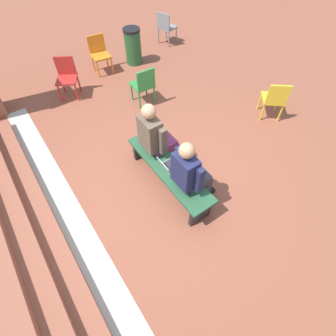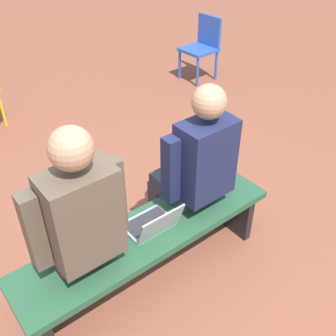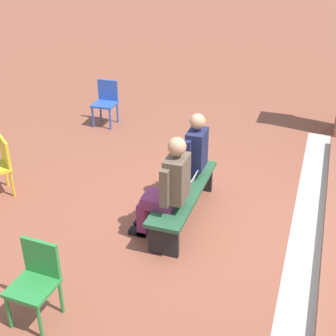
# 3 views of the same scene
# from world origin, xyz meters

# --- Properties ---
(ground_plane) EXTENTS (60.00, 60.00, 0.00)m
(ground_plane) POSITION_xyz_m (0.00, 0.00, 0.00)
(ground_plane) COLOR brown
(concrete_strip) EXTENTS (6.91, 0.40, 0.01)m
(concrete_strip) POSITION_xyz_m (-0.01, 1.40, 0.00)
(concrete_strip) COLOR #B7B2A8
(concrete_strip) RESTS_ON ground
(brick_steps) EXTENTS (6.11, 0.90, 0.45)m
(brick_steps) POSITION_xyz_m (-0.01, 2.15, 0.17)
(brick_steps) COLOR #93513D
(brick_steps) RESTS_ON ground
(bench) EXTENTS (1.80, 0.44, 0.45)m
(bench) POSITION_xyz_m (-0.01, -0.19, 0.35)
(bench) COLOR #285638
(bench) RESTS_ON ground
(person_student) EXTENTS (0.54, 0.68, 1.34)m
(person_student) POSITION_xyz_m (-0.44, -0.26, 0.72)
(person_student) COLOR #383842
(person_student) RESTS_ON ground
(person_adult) EXTENTS (0.56, 0.71, 1.38)m
(person_adult) POSITION_xyz_m (0.43, -0.26, 0.73)
(person_adult) COLOR #7F2D5B
(person_adult) RESTS_ON ground
(laptop) EXTENTS (0.32, 0.29, 0.21)m
(laptop) POSITION_xyz_m (-0.04, -0.18, 0.50)
(laptop) COLOR #9EA0A5
(laptop) RESTS_ON bench
(plastic_chair_far_right) EXTENTS (0.59, 0.59, 0.84)m
(plastic_chair_far_right) POSITION_xyz_m (0.20, -2.88, 0.48)
(plastic_chair_far_right) COLOR gold
(plastic_chair_far_right) RESTS_ON ground
(plastic_chair_mid_courtyard) EXTENTS (0.44, 0.44, 0.84)m
(plastic_chair_mid_courtyard) POSITION_xyz_m (2.10, -1.04, 0.48)
(plastic_chair_mid_courtyard) COLOR #2D893D
(plastic_chair_mid_courtyard) RESTS_ON ground
(plastic_chair_far_left) EXTENTS (0.57, 0.57, 0.84)m
(plastic_chair_far_left) POSITION_xyz_m (3.34, 0.15, 0.48)
(plastic_chair_far_left) COLOR red
(plastic_chair_far_left) RESTS_ON ground
(plastic_chair_near_bench_right) EXTENTS (0.53, 0.53, 0.84)m
(plastic_chair_near_bench_right) POSITION_xyz_m (4.10, -2.99, 0.48)
(plastic_chair_near_bench_right) COLOR gray
(plastic_chair_near_bench_right) RESTS_ON ground
(plastic_chair_by_pillar) EXTENTS (0.46, 0.46, 0.84)m
(plastic_chair_by_pillar) POSITION_xyz_m (3.85, -0.87, 0.48)
(plastic_chair_by_pillar) COLOR orange
(plastic_chair_by_pillar) RESTS_ON ground
(litter_bin) EXTENTS (0.42, 0.42, 0.86)m
(litter_bin) POSITION_xyz_m (3.71, -1.72, 0.43)
(litter_bin) COLOR #23562D
(litter_bin) RESTS_ON ground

